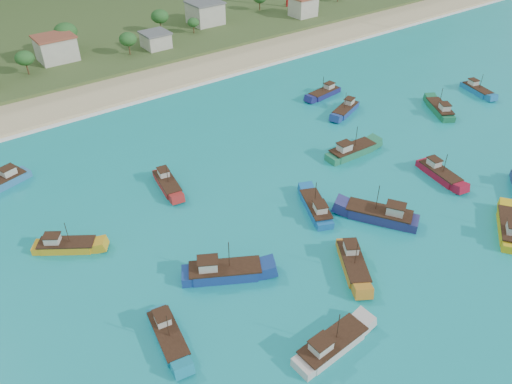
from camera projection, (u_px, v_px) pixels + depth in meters
ground at (342, 254)px, 77.85m from camera, size 600.00×600.00×0.00m
beach at (127, 87)px, 129.52m from camera, size 400.00×18.00×1.20m
land at (51, 28)px, 169.41m from camera, size 400.00×110.00×2.40m
surf_line at (143, 100)px, 123.30m from camera, size 400.00×2.50×0.08m
village at (112, 40)px, 145.98m from camera, size 213.44×30.53×6.69m
vegetation at (89, 41)px, 143.10m from camera, size 276.73×25.55×9.07m
boat_0 at (331, 346)px, 62.90m from camera, size 11.03×3.73×6.43m
boat_1 at (324, 93)px, 124.83m from camera, size 9.95×4.04×5.71m
boat_2 at (316, 208)px, 86.20m from camera, size 6.82×10.54×6.02m
boat_3 at (440, 110)px, 117.25m from camera, size 7.92×10.64×6.20m
boat_12 at (380, 215)px, 84.29m from camera, size 9.51×12.27×7.21m
boat_14 at (353, 264)px, 75.01m from camera, size 7.99×10.37×6.09m
boat_16 at (66, 246)px, 78.34m from camera, size 9.63×7.87×5.74m
boat_17 at (346, 110)px, 117.23m from camera, size 10.16×6.17×5.77m
boat_19 at (167, 184)px, 92.40m from camera, size 4.38×9.89×5.65m
boat_20 at (439, 174)px, 95.08m from camera, size 4.79×10.36×5.90m
boat_24 at (223, 272)px, 73.34m from camera, size 12.08×8.91×7.03m
boat_26 at (168, 336)px, 64.28m from camera, size 4.49×10.17×5.81m
boat_28 at (351, 151)px, 101.54m from camera, size 11.45×3.83×6.68m
boat_29 at (1, 183)px, 92.32m from camera, size 11.08×6.16×6.28m
boat_30 at (510, 229)px, 81.59m from camera, size 10.70×8.95×6.42m
boat_31 at (477, 90)px, 126.47m from camera, size 5.23×9.82×5.56m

